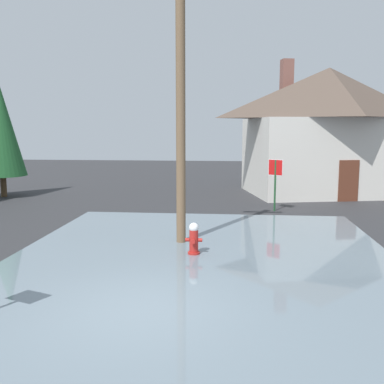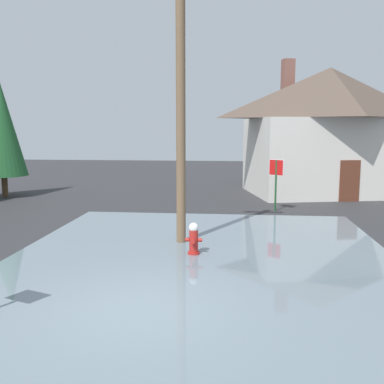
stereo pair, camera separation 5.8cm
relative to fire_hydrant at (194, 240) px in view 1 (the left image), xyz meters
The scene contains 8 objects.
ground_plane 3.94m from the fire_hydrant, 100.03° to the right, with size 80.00×80.00×0.10m, color #2D2D30.
flood_puddle 0.84m from the fire_hydrant, 70.21° to the right, with size 10.42×12.94×0.05m, color slate.
lane_stop_bar 6.02m from the fire_hydrant, 102.55° to the right, with size 3.06×0.30×0.01m, color silver.
fire_hydrant is the anchor object (origin of this frame).
utility_pole 4.14m from the fire_hydrant, 111.69° to the left, with size 1.60×0.28×8.38m.
stop_sign_far 7.66m from the fire_hydrant, 68.12° to the left, with size 0.57×0.40×2.20m.
house 14.18m from the fire_hydrant, 64.41° to the left, with size 9.63×7.47×7.18m.
pine_tree_mid_left 14.84m from the fire_hydrant, 137.88° to the left, with size 2.42×2.42×6.05m.
Camera 1 is at (1.76, -7.95, 3.50)m, focal length 41.28 mm.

